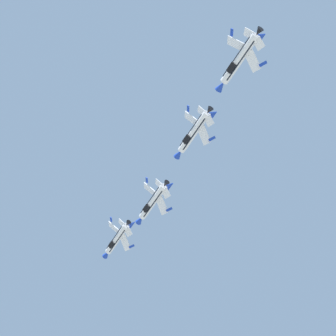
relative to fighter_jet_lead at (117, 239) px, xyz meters
name	(u,v)px	position (x,y,z in m)	size (l,w,h in m)	color
fighter_jet_lead	(117,239)	(0.00, 0.00, 0.00)	(14.00, 10.45, 7.47)	white
fighter_jet_left_wing	(152,203)	(17.21, -10.67, -3.37)	(14.00, 10.33, 7.75)	white
fighter_jet_right_wing	(193,133)	(34.73, -22.84, -0.19)	(14.00, 10.16, 8.09)	white
fighter_jet_left_outer	(239,60)	(51.79, -36.49, -2.18)	(14.00, 10.44, 7.51)	white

